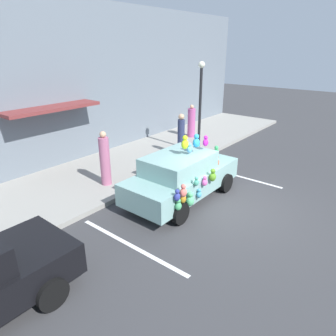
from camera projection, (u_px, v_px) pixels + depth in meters
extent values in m
plane|color=#38383A|center=(229.00, 208.00, 9.40)|extent=(60.00, 60.00, 0.00)
cube|color=gray|center=(118.00, 168.00, 12.28)|extent=(24.00, 4.00, 0.15)
cube|color=slate|center=(78.00, 84.00, 12.37)|extent=(24.00, 0.30, 6.40)
cube|color=maroon|center=(51.00, 108.00, 11.11)|extent=(3.60, 1.10, 0.12)
cube|color=silver|center=(236.00, 175.00, 11.74)|extent=(0.12, 3.60, 0.01)
cube|color=silver|center=(131.00, 245.00, 7.62)|extent=(0.12, 3.60, 0.01)
cube|color=#83AEA9|center=(182.00, 180.00, 9.80)|extent=(4.22, 1.75, 0.68)
cube|color=#83AEA9|center=(179.00, 164.00, 9.42)|extent=(2.19, 1.54, 0.56)
cylinder|color=black|center=(184.00, 171.00, 11.37)|extent=(0.64, 0.22, 0.64)
cylinder|color=black|center=(226.00, 183.00, 10.36)|extent=(0.64, 0.22, 0.64)
cylinder|color=black|center=(135.00, 195.00, 9.48)|extent=(0.64, 0.22, 0.64)
cylinder|color=black|center=(180.00, 213.00, 8.47)|extent=(0.64, 0.22, 0.64)
ellipsoid|color=#4497BA|center=(199.00, 195.00, 8.94)|extent=(0.17, 0.14, 0.21)
sphere|color=#4497BA|center=(199.00, 190.00, 8.88)|extent=(0.11, 0.11, 0.11)
ellipsoid|color=#589FD8|center=(190.00, 149.00, 9.33)|extent=(0.19, 0.15, 0.22)
sphere|color=#589FD8|center=(190.00, 145.00, 9.28)|extent=(0.12, 0.12, 0.12)
ellipsoid|color=#9D5AD6|center=(215.00, 157.00, 10.52)|extent=(0.17, 0.14, 0.20)
sphere|color=#9D5AD6|center=(216.00, 153.00, 10.46)|extent=(0.11, 0.11, 0.11)
ellipsoid|color=navy|center=(177.00, 197.00, 8.01)|extent=(0.20, 0.16, 0.23)
sphere|color=navy|center=(177.00, 191.00, 7.95)|extent=(0.12, 0.12, 0.12)
ellipsoid|color=#C520A6|center=(206.00, 142.00, 9.69)|extent=(0.20, 0.17, 0.24)
sphere|color=#C520A6|center=(206.00, 137.00, 9.62)|extent=(0.13, 0.13, 0.13)
ellipsoid|color=#23E0BD|center=(169.00, 175.00, 9.01)|extent=(0.19, 0.16, 0.23)
sphere|color=#23E0BD|center=(169.00, 170.00, 8.95)|extent=(0.12, 0.12, 0.12)
ellipsoid|color=#B45531|center=(216.00, 162.00, 9.91)|extent=(0.23, 0.19, 0.27)
sphere|color=#B45531|center=(217.00, 157.00, 9.84)|extent=(0.15, 0.15, 0.15)
ellipsoid|color=#3D1999|center=(168.00, 176.00, 8.88)|extent=(0.23, 0.19, 0.27)
sphere|color=#3D1999|center=(168.00, 170.00, 8.81)|extent=(0.15, 0.15, 0.15)
ellipsoid|color=green|center=(159.00, 169.00, 9.40)|extent=(0.21, 0.17, 0.24)
sphere|color=green|center=(159.00, 164.00, 9.34)|extent=(0.13, 0.13, 0.13)
ellipsoid|color=#38AA5E|center=(216.00, 153.00, 10.84)|extent=(0.23, 0.19, 0.27)
sphere|color=#38AA5E|center=(216.00, 148.00, 10.77)|extent=(0.14, 0.14, 0.14)
ellipsoid|color=#B37C1E|center=(183.00, 199.00, 8.27)|extent=(0.20, 0.16, 0.23)
sphere|color=#B37C1E|center=(183.00, 194.00, 8.21)|extent=(0.13, 0.13, 0.13)
ellipsoid|color=#518D21|center=(213.00, 177.00, 9.29)|extent=(0.24, 0.20, 0.28)
sphere|color=#518D21|center=(213.00, 171.00, 9.22)|extent=(0.15, 0.15, 0.15)
ellipsoid|color=#EA5AAD|center=(205.00, 182.00, 9.02)|extent=(0.19, 0.15, 0.22)
sphere|color=#EA5AAD|center=(205.00, 178.00, 8.96)|extent=(0.12, 0.12, 0.12)
ellipsoid|color=#2894D2|center=(196.00, 143.00, 9.41)|extent=(0.25, 0.20, 0.29)
sphere|color=#2894D2|center=(196.00, 136.00, 9.34)|extent=(0.16, 0.16, 0.16)
ellipsoid|color=#30ADAF|center=(198.00, 149.00, 11.38)|extent=(0.16, 0.13, 0.19)
sphere|color=#30ADAF|center=(198.00, 145.00, 11.33)|extent=(0.10, 0.10, 0.10)
ellipsoid|color=teal|center=(196.00, 183.00, 8.66)|extent=(0.16, 0.13, 0.19)
sphere|color=teal|center=(197.00, 178.00, 8.61)|extent=(0.10, 0.10, 0.10)
ellipsoid|color=#E16B5E|center=(183.00, 193.00, 8.18)|extent=(0.22, 0.18, 0.26)
sphere|color=#E16B5E|center=(183.00, 187.00, 8.11)|extent=(0.14, 0.14, 0.14)
ellipsoid|color=#BFE11A|center=(185.00, 144.00, 9.20)|extent=(0.25, 0.20, 0.29)
sphere|color=#BFE11A|center=(185.00, 138.00, 9.13)|extent=(0.16, 0.16, 0.16)
ellipsoid|color=#54BB78|center=(190.00, 201.00, 8.55)|extent=(0.25, 0.21, 0.30)
sphere|color=#54BB78|center=(190.00, 195.00, 8.47)|extent=(0.16, 0.16, 0.16)
ellipsoid|color=#49A768|center=(178.00, 206.00, 8.17)|extent=(0.20, 0.16, 0.23)
sphere|color=#49A768|center=(178.00, 201.00, 8.11)|extent=(0.13, 0.13, 0.13)
cylinder|color=black|center=(8.00, 256.00, 6.73)|extent=(0.64, 0.22, 0.64)
cylinder|color=black|center=(52.00, 293.00, 5.72)|extent=(0.64, 0.22, 0.64)
ellipsoid|color=brown|center=(146.00, 171.00, 11.18)|extent=(0.36, 0.30, 0.45)
sphere|color=brown|center=(145.00, 163.00, 11.06)|extent=(0.26, 0.26, 0.26)
sphere|color=brown|center=(144.00, 161.00, 10.96)|extent=(0.11, 0.11, 0.11)
sphere|color=brown|center=(147.00, 160.00, 11.09)|extent=(0.11, 0.11, 0.11)
cylinder|color=black|center=(200.00, 112.00, 13.27)|extent=(0.12, 0.12, 3.65)
sphere|color=#EAEACC|center=(202.00, 65.00, 12.54)|extent=(0.28, 0.28, 0.28)
cylinder|color=#AF6082|center=(105.00, 161.00, 10.37)|extent=(0.35, 0.35, 1.68)
sphere|color=tan|center=(103.00, 134.00, 10.02)|extent=(0.22, 0.22, 0.22)
cylinder|color=navy|center=(181.00, 138.00, 13.27)|extent=(0.30, 0.30, 1.58)
sphere|color=tan|center=(181.00, 117.00, 12.93)|extent=(0.26, 0.26, 0.26)
cylinder|color=#B04E8C|center=(191.00, 123.00, 16.00)|extent=(0.40, 0.40, 1.49)
sphere|color=tan|center=(192.00, 107.00, 15.69)|extent=(0.20, 0.20, 0.20)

